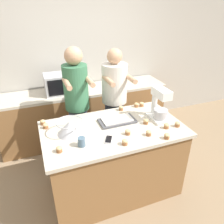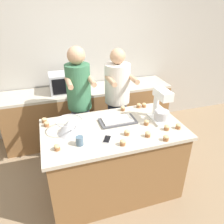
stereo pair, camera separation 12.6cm
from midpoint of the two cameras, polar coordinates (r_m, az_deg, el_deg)
ground_plane at (r=3.09m, az=1.51°, el=-18.88°), size 16.00×16.00×0.00m
back_wall at (r=3.87m, az=-6.68°, el=14.12°), size 10.00×0.06×2.70m
island_counter at (r=2.78m, az=1.63°, el=-12.26°), size 1.61×0.92×0.93m
back_counter at (r=3.87m, az=-4.90°, el=-0.12°), size 2.80×0.60×0.90m
person_left at (r=3.02m, az=-7.18°, el=1.47°), size 0.34×0.50×1.73m
person_right at (r=3.17m, az=2.50°, el=2.01°), size 0.36×0.52×1.67m
stand_mixer at (r=2.65m, az=13.98°, el=1.20°), size 0.20×0.30×0.40m
mixing_bowl at (r=2.41m, az=-9.54°, el=-3.61°), size 0.29×0.29×0.15m
baking_tray at (r=2.61m, az=2.88°, el=-2.29°), size 0.43×0.23×0.04m
microwave_oven at (r=3.57m, az=-11.20°, el=7.57°), size 0.48×0.35×0.31m
cell_phone at (r=2.30m, az=0.28°, el=-7.18°), size 0.13×0.16×0.01m
drinking_glass at (r=2.22m, az=-6.85°, el=-7.50°), size 0.08×0.08×0.09m
cupcake_0 at (r=2.37m, az=5.44°, el=-5.35°), size 0.06×0.06×0.06m
cupcake_1 at (r=2.54m, az=15.50°, el=-3.94°), size 0.06×0.06×0.06m
cupcake_2 at (r=2.36m, az=15.43°, el=-6.56°), size 0.06×0.06×0.06m
cupcake_3 at (r=2.20m, az=-12.57°, el=-9.00°), size 0.06×0.06×0.06m
cupcake_4 at (r=3.00m, az=9.57°, el=1.82°), size 0.06×0.06×0.06m
cupcake_5 at (r=2.69m, az=-16.04°, el=-2.08°), size 0.06×0.06×0.06m
cupcake_6 at (r=2.60m, az=18.25°, el=-3.54°), size 0.06×0.06×0.06m
cupcake_7 at (r=2.22m, az=4.45°, el=-7.95°), size 0.06×0.06×0.06m
cupcake_8 at (r=2.59m, az=10.34°, el=-2.71°), size 0.06×0.06×0.06m
cupcake_9 at (r=2.38m, az=10.86°, el=-5.70°), size 0.06×0.06×0.06m
cupcake_10 at (r=2.87m, az=4.09°, el=0.94°), size 0.06×0.06×0.06m
cupcake_11 at (r=2.97m, az=8.18°, el=1.70°), size 0.06×0.06×0.06m
cupcake_12 at (r=2.61m, az=-15.44°, el=-3.02°), size 0.06×0.06×0.06m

